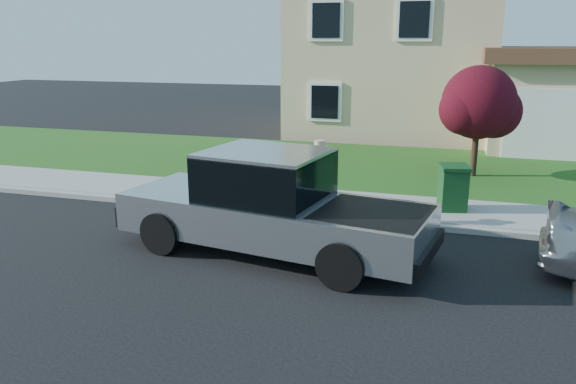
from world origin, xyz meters
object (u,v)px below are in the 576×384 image
at_px(ornamental_tree, 480,106).
at_px(woman, 319,187).
at_px(trash_bin, 453,187).
at_px(pickup_truck, 272,206).

bearing_deg(ornamental_tree, woman, -120.52).
relative_size(woman, ornamental_tree, 0.61).
bearing_deg(trash_bin, ornamental_tree, 69.18).
bearing_deg(trash_bin, woman, -159.27).
distance_m(woman, ornamental_tree, 6.59).
height_order(woman, trash_bin, woman).
distance_m(woman, trash_bin, 3.23).
distance_m(pickup_truck, woman, 1.72).
bearing_deg(woman, trash_bin, -170.43).
bearing_deg(ornamental_tree, trash_bin, -98.65).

